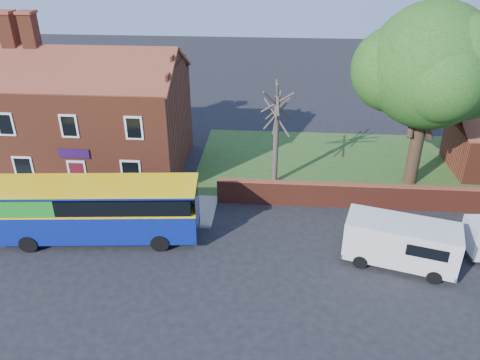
{
  "coord_description": "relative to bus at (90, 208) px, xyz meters",
  "views": [
    {
      "loc": [
        5.37,
        -18.13,
        14.88
      ],
      "look_at": [
        3.57,
        5.0,
        2.65
      ],
      "focal_mm": 35.0,
      "sensor_mm": 36.0,
      "label": 1
    }
  ],
  "objects": [
    {
      "name": "large_tree",
      "position": [
        19.0,
        8.14,
        5.79
      ],
      "size": [
        9.59,
        7.58,
        11.69
      ],
      "color": "black",
      "rests_on": "ground"
    },
    {
      "name": "ground",
      "position": [
        4.29,
        -2.62,
        -1.87
      ],
      "size": [
        120.0,
        120.0,
        0.0
      ],
      "primitive_type": "plane",
      "color": "black",
      "rests_on": "ground"
    },
    {
      "name": "van_near",
      "position": [
        16.18,
        -1.05,
        -0.53
      ],
      "size": [
        5.81,
        3.55,
        2.38
      ],
      "rotation": [
        0.0,
        0.0,
        -0.27
      ],
      "color": "silver",
      "rests_on": "ground"
    },
    {
      "name": "shop_building",
      "position": [
        -2.73,
        8.88,
        1.55
      ],
      "size": [
        12.3,
        8.13,
        10.5
      ],
      "color": "brown",
      "rests_on": "ground"
    },
    {
      "name": "grass_strip",
      "position": [
        17.29,
        10.38,
        -1.85
      ],
      "size": [
        26.0,
        12.0,
        0.04
      ],
      "primitive_type": "cube",
      "color": "#426B28",
      "rests_on": "ground"
    },
    {
      "name": "bare_tree",
      "position": [
        9.82,
        7.29,
        1.52
      ],
      "size": [
        2.47,
        2.94,
        6.59
      ],
      "color": "#4C4238",
      "rests_on": "ground"
    },
    {
      "name": "kerb",
      "position": [
        -2.71,
        1.38,
        -1.8
      ],
      "size": [
        18.0,
        0.15,
        0.14
      ],
      "primitive_type": "cube",
      "color": "slate",
      "rests_on": "ground"
    },
    {
      "name": "pavement",
      "position": [
        -2.71,
        3.13,
        -1.81
      ],
      "size": [
        18.0,
        3.5,
        0.12
      ],
      "primitive_type": "cube",
      "color": "gray",
      "rests_on": "ground"
    },
    {
      "name": "bus",
      "position": [
        0.0,
        0.0,
        0.0
      ],
      "size": [
        11.01,
        3.69,
        3.29
      ],
      "rotation": [
        0.0,
        0.0,
        0.09
      ],
      "color": "navy",
      "rests_on": "ground"
    },
    {
      "name": "boundary_wall",
      "position": [
        17.29,
        4.38,
        -1.05
      ],
      "size": [
        22.0,
        0.38,
        1.6
      ],
      "color": "maroon",
      "rests_on": "ground"
    }
  ]
}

